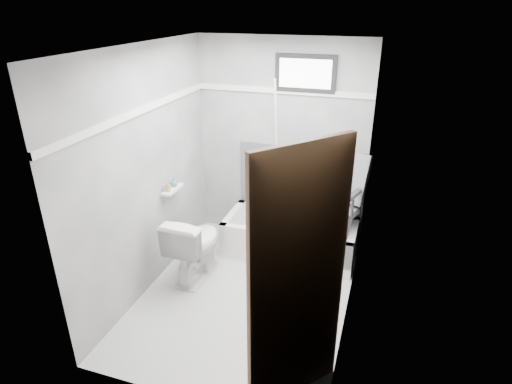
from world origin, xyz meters
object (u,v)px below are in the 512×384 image
at_px(toilet, 195,245).
at_px(soap_bottle_a, 168,187).
at_px(bathtub, 290,237).
at_px(door, 328,320).
at_px(soap_bottle_b, 174,182).
at_px(office_chair, 328,205).

height_order(toilet, soap_bottle_a, soap_bottle_a).
relative_size(bathtub, door, 0.75).
bearing_deg(soap_bottle_b, soap_bottle_a, -90.00).
relative_size(office_chair, door, 0.55).
height_order(office_chair, door, door).
xyz_separation_m(door, soap_bottle_b, (-1.92, 1.69, -0.04)).
distance_m(office_chair, toilet, 1.52).
bearing_deg(soap_bottle_b, office_chair, 19.19).
distance_m(office_chair, soap_bottle_a, 1.75).
relative_size(office_chair, soap_bottle_a, 10.08).
bearing_deg(door, bathtub, 108.75).
height_order(office_chair, soap_bottle_a, office_chair).
bearing_deg(bathtub, soap_bottle_b, -156.04).
bearing_deg(toilet, door, 139.18).
bearing_deg(soap_bottle_b, toilet, -36.60).
bearing_deg(bathtub, toilet, -138.29).
bearing_deg(door, soap_bottle_a, 141.09).
height_order(door, soap_bottle_a, door).
bearing_deg(bathtub, door, -71.25).
height_order(toilet, door, door).
relative_size(toilet, door, 0.38).
bearing_deg(soap_bottle_a, door, -38.91).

